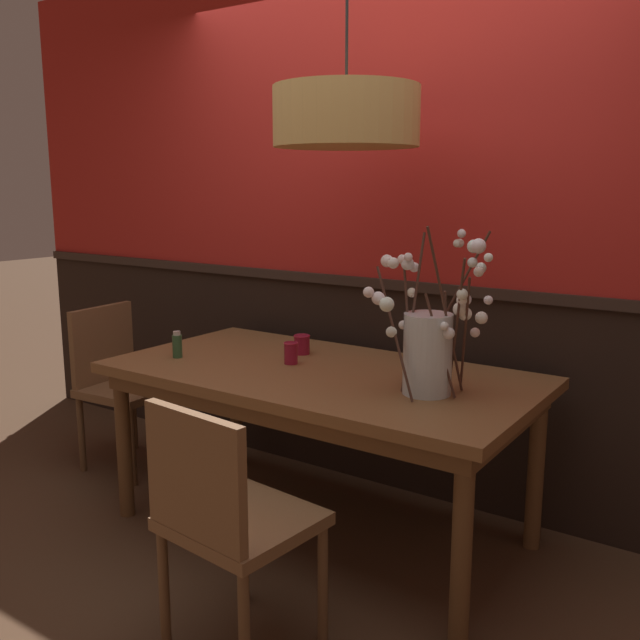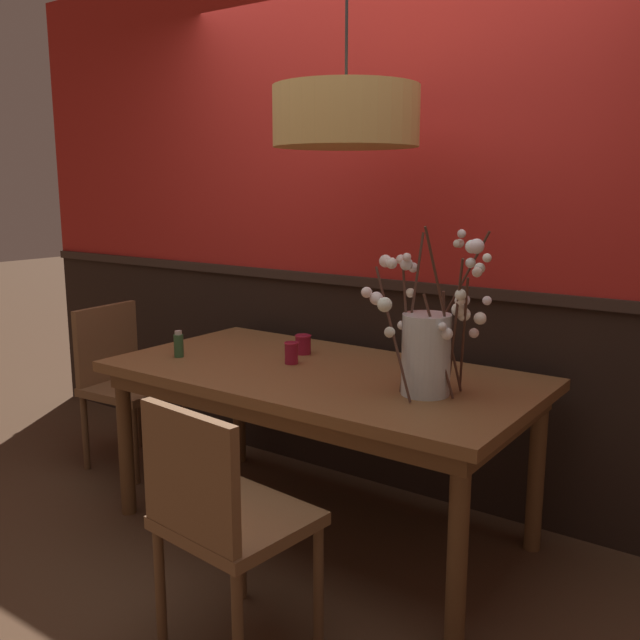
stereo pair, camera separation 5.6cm
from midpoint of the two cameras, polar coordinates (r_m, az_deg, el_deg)
The scene contains 12 objects.
ground_plane at distance 3.32m, azimuth -0.50°, elevation -16.82°, with size 24.00×24.00×0.00m, color #4C3321.
back_wall at distance 3.50m, azimuth 5.67°, elevation 8.02°, with size 5.40×0.14×2.76m.
dining_table at distance 3.07m, azimuth -0.52°, elevation -5.60°, with size 1.88×0.97×0.76m.
chair_near_side_right at distance 2.35m, azimuth -8.41°, elevation -15.53°, with size 0.49×0.47×0.88m.
chair_head_west_end at distance 4.03m, azimuth -16.46°, elevation -4.52°, with size 0.47×0.49×0.89m.
chair_far_side_right at distance 3.76m, azimuth 10.46°, elevation -5.02°, with size 0.46×0.41×0.93m.
chair_far_side_left at distance 3.99m, azimuth 4.09°, elevation -4.26°, with size 0.43×0.44×0.91m.
vase_with_blossoms at distance 2.68m, azimuth 8.39°, elevation -2.13°, with size 0.43×0.53×0.65m.
candle_holder_nearer_center at distance 3.32m, azimuth -1.98°, elevation -2.02°, with size 0.08×0.08×0.09m.
candle_holder_nearer_edge at distance 3.14m, azimuth -2.91°, elevation -2.72°, with size 0.07×0.07×0.10m.
condiment_bottle at distance 3.32m, azimuth -12.12°, elevation -2.04°, with size 0.05×0.05×0.13m.
pendant_lamp at distance 2.90m, azimuth 1.60°, elevation 16.32°, with size 0.59×0.59×1.06m.
Camera 1 is at (1.66, -2.43, 1.55)m, focal length 38.96 mm.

